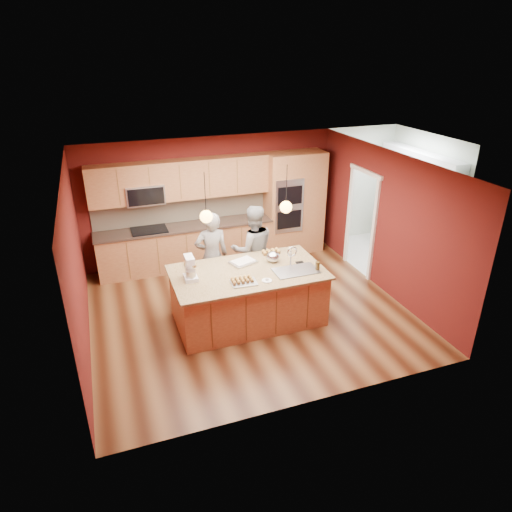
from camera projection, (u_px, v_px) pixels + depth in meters
name	position (u px, v px, depth m)	size (l,w,h in m)	color
floor	(248.00, 310.00, 8.31)	(5.50, 5.50, 0.00)	#411F0F
ceiling	(247.00, 164.00, 7.17)	(5.50, 5.50, 0.00)	white
wall_back	(211.00, 199.00, 9.88)	(5.50, 5.50, 0.00)	#551512
wall_front	(313.00, 318.00, 5.61)	(5.50, 5.50, 0.00)	#551512
wall_left	(76.00, 267.00, 6.90)	(5.00, 5.00, 0.00)	#551512
wall_right	(386.00, 223.00, 8.59)	(5.00, 5.00, 0.00)	#551512
cabinet_run	(183.00, 223.00, 9.61)	(3.74, 0.64, 2.30)	#9C5736
oven_column	(294.00, 203.00, 10.27)	(1.30, 0.62, 2.30)	#9C5736
doorway_trim	(361.00, 224.00, 9.39)	(0.08, 1.11, 2.20)	white
laundry_room	(420.00, 169.00, 9.85)	(2.60, 2.70, 2.70)	beige
pendant_left	(206.00, 216.00, 7.01)	(0.20, 0.20, 0.80)	black
pendant_right	(286.00, 207.00, 7.41)	(0.20, 0.20, 0.80)	black
island	(249.00, 295.00, 7.85)	(2.56, 1.43, 1.32)	#9C5736
person_left	(212.00, 256.00, 8.41)	(0.62, 0.41, 1.71)	black
person_right	(253.00, 249.00, 8.65)	(0.85, 0.66, 1.74)	slate
stand_mixer	(190.00, 269.00, 7.34)	(0.22, 0.30, 0.40)	white
sheet_cake	(243.00, 262.00, 7.94)	(0.51, 0.44, 0.05)	silver
cooling_rack	(244.00, 283.00, 7.27)	(0.41, 0.29, 0.02)	#B1B4B9
mixing_bowl	(273.00, 257.00, 7.96)	(0.23, 0.23, 0.20)	silver
plate	(267.00, 281.00, 7.34)	(0.17, 0.17, 0.01)	white
tumbler	(317.00, 266.00, 7.67)	(0.07, 0.07, 0.15)	#3A2A10
phone	(299.00, 262.00, 7.96)	(0.14, 0.07, 0.01)	black
cupcakes_left	(190.00, 264.00, 7.82)	(0.21, 0.21, 0.06)	gold
cupcakes_rack	(242.00, 280.00, 7.28)	(0.36, 0.22, 0.06)	gold
cupcakes_right	(271.00, 252.00, 8.29)	(0.35, 0.17, 0.08)	gold
washer	(412.00, 239.00, 10.18)	(0.57, 0.58, 0.91)	white
dryer	(395.00, 225.00, 10.71)	(0.68, 0.70, 1.09)	white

